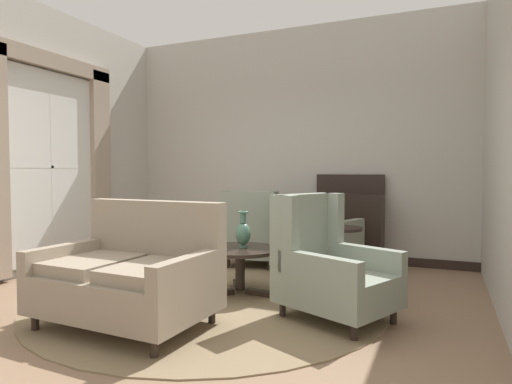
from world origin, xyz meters
TOP-DOWN VIEW (x-y plane):
  - ground at (0.00, 0.00)m, footprint 7.70×7.70m
  - wall_back at (0.00, 2.75)m, footprint 5.40×0.08m
  - wall_left at (-2.62, 0.82)m, footprint 0.08×3.85m
  - wall_right at (2.62, 0.82)m, footprint 0.08×3.85m
  - baseboard_back at (0.00, 2.69)m, footprint 5.24×0.03m
  - area_rug at (0.00, 0.30)m, footprint 3.47×3.47m
  - window_with_curtains at (-2.52, 0.66)m, footprint 0.12×1.97m
  - coffee_table at (0.19, 0.58)m, footprint 0.82×0.82m
  - porcelain_vase at (0.20, 0.63)m, footprint 0.16×0.16m
  - settee at (-0.24, -0.63)m, footprint 1.43×0.97m
  - armchair_foreground_right at (0.69, 1.65)m, footprint 1.04×1.10m
  - armchair_beside_settee at (-0.24, 1.93)m, footprint 0.85×1.01m
  - armchair_near_sideboard at (1.21, 0.20)m, footprint 1.12×1.03m
  - side_table at (1.15, 0.96)m, footprint 0.46×0.46m
  - sideboard at (0.92, 2.45)m, footprint 0.95×0.41m

SIDE VIEW (x-z plane):
  - ground at x=0.00m, z-range 0.00..0.00m
  - area_rug at x=0.00m, z-range 0.00..0.01m
  - baseboard_back at x=0.00m, z-range 0.00..0.12m
  - coffee_table at x=0.19m, z-range 0.15..0.63m
  - settee at x=-0.24m, z-range -0.10..0.92m
  - side_table at x=1.15m, z-range 0.07..0.77m
  - armchair_foreground_right at x=0.69m, z-range -0.07..0.92m
  - armchair_beside_settee at x=-0.24m, z-range -0.09..0.94m
  - armchair_near_sideboard at x=1.21m, z-range -0.10..0.98m
  - sideboard at x=0.92m, z-range -0.07..1.17m
  - porcelain_vase at x=0.20m, z-range 0.45..0.83m
  - window_with_curtains at x=-2.52m, z-range 0.13..2.86m
  - wall_back at x=0.00m, z-range 0.00..3.40m
  - wall_left at x=-2.62m, z-range 0.00..3.40m
  - wall_right at x=2.62m, z-range 0.00..3.40m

